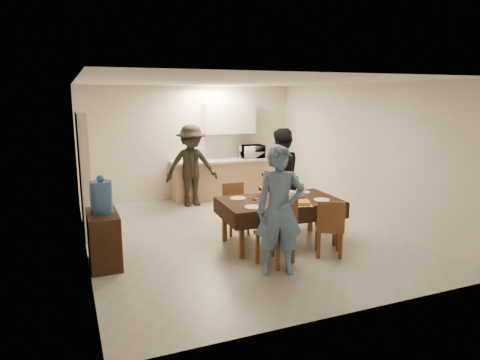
# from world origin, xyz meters

# --- Properties ---
(floor) EXTENTS (5.00, 6.00, 0.02)m
(floor) POSITION_xyz_m (0.00, 0.00, 0.00)
(floor) COLOR #A1A19D
(floor) RESTS_ON ground
(ceiling) EXTENTS (5.00, 6.00, 0.02)m
(ceiling) POSITION_xyz_m (0.00, 0.00, 2.60)
(ceiling) COLOR white
(ceiling) RESTS_ON wall_back
(wall_back) EXTENTS (5.00, 0.02, 2.60)m
(wall_back) POSITION_xyz_m (0.00, 3.00, 1.30)
(wall_back) COLOR beige
(wall_back) RESTS_ON floor
(wall_front) EXTENTS (5.00, 0.02, 2.60)m
(wall_front) POSITION_xyz_m (0.00, -3.00, 1.30)
(wall_front) COLOR beige
(wall_front) RESTS_ON floor
(wall_left) EXTENTS (0.02, 6.00, 2.60)m
(wall_left) POSITION_xyz_m (-2.50, 0.00, 1.30)
(wall_left) COLOR beige
(wall_left) RESTS_ON floor
(wall_right) EXTENTS (0.02, 6.00, 2.60)m
(wall_right) POSITION_xyz_m (2.50, 0.00, 1.30)
(wall_right) COLOR beige
(wall_right) RESTS_ON floor
(stub_partition) EXTENTS (0.15, 1.40, 2.10)m
(stub_partition) POSITION_xyz_m (-2.42, 1.20, 1.05)
(stub_partition) COLOR silver
(stub_partition) RESTS_ON floor
(kitchen_base_cabinet) EXTENTS (2.20, 0.60, 0.86)m
(kitchen_base_cabinet) POSITION_xyz_m (0.60, 2.68, 0.43)
(kitchen_base_cabinet) COLOR tan
(kitchen_base_cabinet) RESTS_ON floor
(kitchen_worktop) EXTENTS (2.24, 0.64, 0.05)m
(kitchen_worktop) POSITION_xyz_m (0.60, 2.68, 0.89)
(kitchen_worktop) COLOR beige
(kitchen_worktop) RESTS_ON kitchen_base_cabinet
(upper_cabinet) EXTENTS (1.20, 0.34, 0.70)m
(upper_cabinet) POSITION_xyz_m (0.90, 2.82, 1.85)
(upper_cabinet) COLOR white
(upper_cabinet) RESTS_ON wall_back
(dining_table) EXTENTS (1.93, 1.17, 0.74)m
(dining_table) POSITION_xyz_m (0.44, -0.66, 0.70)
(dining_table) COLOR black
(dining_table) RESTS_ON floor
(chair_near_left) EXTENTS (0.60, 0.62, 0.53)m
(chair_near_left) POSITION_xyz_m (-0.01, -1.50, 0.60)
(chair_near_left) COLOR brown
(chair_near_left) RESTS_ON floor
(chair_near_right) EXTENTS (0.54, 0.56, 0.47)m
(chair_near_right) POSITION_xyz_m (0.89, -1.49, 0.53)
(chair_near_right) COLOR brown
(chair_near_right) RESTS_ON floor
(chair_far_left) EXTENTS (0.41, 0.41, 0.47)m
(chair_far_left) POSITION_xyz_m (-0.01, 0.01, 0.53)
(chair_far_left) COLOR brown
(chair_far_left) RESTS_ON floor
(chair_far_right) EXTENTS (0.53, 0.54, 0.48)m
(chair_far_right) POSITION_xyz_m (0.89, 0.01, 0.55)
(chair_far_right) COLOR brown
(chair_far_right) RESTS_ON floor
(console) EXTENTS (0.41, 0.83, 0.77)m
(console) POSITION_xyz_m (-2.28, -0.52, 0.38)
(console) COLOR #311F10
(console) RESTS_ON floor
(water_jug) EXTENTS (0.30, 0.30, 0.45)m
(water_jug) POSITION_xyz_m (-2.28, -0.52, 0.99)
(water_jug) COLOR #3C68B3
(water_jug) RESTS_ON console
(wine_bottle) EXTENTS (0.08, 0.08, 0.31)m
(wine_bottle) POSITION_xyz_m (0.39, -0.61, 0.89)
(wine_bottle) COLOR black
(wine_bottle) RESTS_ON dining_table
(water_pitcher) EXTENTS (0.14, 0.14, 0.21)m
(water_pitcher) POSITION_xyz_m (0.79, -0.71, 0.84)
(water_pitcher) COLOR white
(water_pitcher) RESTS_ON dining_table
(savoury_tart) EXTENTS (0.53, 0.46, 0.06)m
(savoury_tart) POSITION_xyz_m (0.54, -1.04, 0.76)
(savoury_tart) COLOR gold
(savoury_tart) RESTS_ON dining_table
(salad_bowl) EXTENTS (0.17, 0.17, 0.07)m
(salad_bowl) POSITION_xyz_m (0.74, -0.48, 0.77)
(salad_bowl) COLOR white
(salad_bowl) RESTS_ON dining_table
(mushroom_dish) EXTENTS (0.19, 0.19, 0.03)m
(mushroom_dish) POSITION_xyz_m (0.39, -0.38, 0.75)
(mushroom_dish) COLOR white
(mushroom_dish) RESTS_ON dining_table
(wine_glass_a) EXTENTS (0.08, 0.08, 0.17)m
(wine_glass_a) POSITION_xyz_m (-0.11, -0.91, 0.82)
(wine_glass_a) COLOR white
(wine_glass_a) RESTS_ON dining_table
(wine_glass_b) EXTENTS (0.08, 0.08, 0.18)m
(wine_glass_b) POSITION_xyz_m (0.99, -0.41, 0.83)
(wine_glass_b) COLOR white
(wine_glass_b) RESTS_ON dining_table
(wine_glass_c) EXTENTS (0.09, 0.09, 0.20)m
(wine_glass_c) POSITION_xyz_m (0.24, -0.36, 0.83)
(wine_glass_c) COLOR white
(wine_glass_c) RESTS_ON dining_table
(plate_near_left) EXTENTS (0.26, 0.26, 0.02)m
(plate_near_left) POSITION_xyz_m (-0.16, -0.96, 0.74)
(plate_near_left) COLOR white
(plate_near_left) RESTS_ON dining_table
(plate_near_right) EXTENTS (0.25, 0.25, 0.01)m
(plate_near_right) POSITION_xyz_m (1.04, -0.96, 0.74)
(plate_near_right) COLOR white
(plate_near_right) RESTS_ON dining_table
(plate_far_left) EXTENTS (0.25, 0.25, 0.01)m
(plate_far_left) POSITION_xyz_m (-0.16, -0.36, 0.74)
(plate_far_left) COLOR white
(plate_far_left) RESTS_ON dining_table
(plate_far_right) EXTENTS (0.26, 0.26, 0.01)m
(plate_far_right) POSITION_xyz_m (1.04, -0.36, 0.74)
(plate_far_right) COLOR white
(plate_far_right) RESTS_ON dining_table
(microwave) EXTENTS (0.55, 0.37, 0.31)m
(microwave) POSITION_xyz_m (1.42, 2.68, 1.06)
(microwave) COLOR white
(microwave) RESTS_ON kitchen_worktop
(person_near) EXTENTS (0.74, 0.59, 1.75)m
(person_near) POSITION_xyz_m (-0.11, -1.71, 0.87)
(person_near) COLOR #517199
(person_near) RESTS_ON floor
(person_far) EXTENTS (1.04, 0.92, 1.79)m
(person_far) POSITION_xyz_m (0.99, 0.39, 0.89)
(person_far) COLOR black
(person_far) RESTS_ON floor
(person_kitchen) EXTENTS (1.14, 0.66, 1.77)m
(person_kitchen) POSITION_xyz_m (-0.20, 2.23, 0.89)
(person_kitchen) COLOR black
(person_kitchen) RESTS_ON floor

